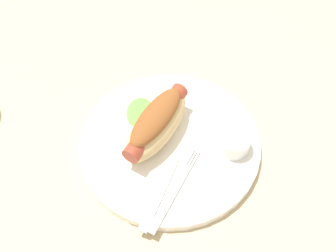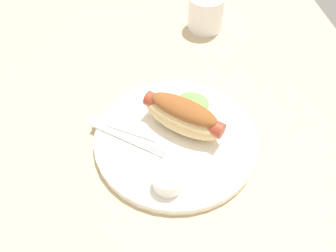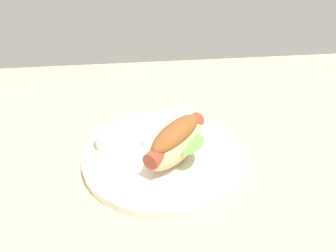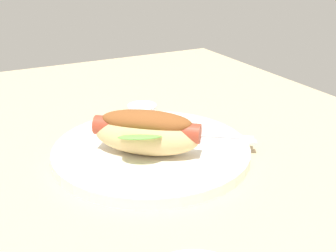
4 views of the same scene
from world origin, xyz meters
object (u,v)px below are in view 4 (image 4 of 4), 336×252
object	(u,v)px
plate	(151,151)
knife	(213,141)
fork	(206,136)
hot_dog	(146,132)
sauce_ramekin	(142,113)

from	to	relation	value
plate	knife	distance (cm)	9.44
plate	fork	distance (cm)	9.04
plate	hot_dog	bearing A→B (deg)	139.79
sauce_ramekin	knife	size ratio (longest dim) A/B	0.37
sauce_ramekin	fork	xyz separation A→B (cm)	(-10.62, -6.01, -1.21)
plate	fork	world-z (taller)	fork
plate	hot_dog	world-z (taller)	hot_dog
plate	sauce_ramekin	world-z (taller)	sauce_ramekin
plate	fork	xyz separation A→B (cm)	(-0.85, -8.94, 1.00)
hot_dog	fork	bearing A→B (deg)	-134.19
plate	knife	bearing A→B (deg)	-108.97
fork	hot_dog	bearing A→B (deg)	42.41
plate	hot_dog	size ratio (longest dim) A/B	1.89
fork	knife	xyz separation A→B (cm)	(-2.20, 0.06, -0.02)
hot_dog	plate	bearing A→B (deg)	-90.04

